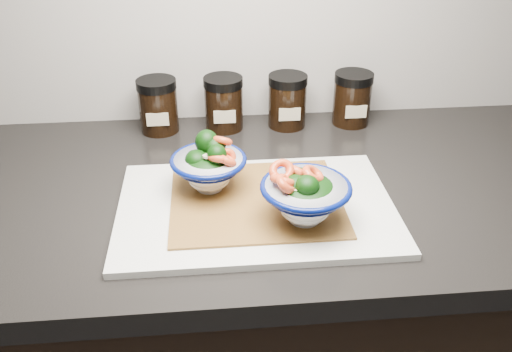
{
  "coord_description": "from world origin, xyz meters",
  "views": [
    {
      "loc": [
        -0.12,
        0.63,
        1.41
      ],
      "look_at": [
        -0.05,
        1.38,
        0.96
      ],
      "focal_mm": 38.0,
      "sensor_mm": 36.0,
      "label": 1
    }
  ],
  "objects": [
    {
      "name": "bamboo_mat",
      "position": [
        -0.05,
        1.38,
        0.91
      ],
      "size": [
        0.28,
        0.24,
        0.0
      ],
      "primitive_type": "cube",
      "color": "olive",
      "rests_on": "cutting_board"
    },
    {
      "name": "spice_jar_c",
      "position": [
        0.05,
        1.69,
        0.96
      ],
      "size": [
        0.08,
        0.08,
        0.11
      ],
      "color": "black",
      "rests_on": "countertop"
    },
    {
      "name": "spice_jar_a",
      "position": [
        -0.22,
        1.69,
        0.96
      ],
      "size": [
        0.08,
        0.08,
        0.11
      ],
      "color": "black",
      "rests_on": "countertop"
    },
    {
      "name": "countertop",
      "position": [
        0.0,
        1.45,
        0.88
      ],
      "size": [
        3.5,
        0.6,
        0.04
      ],
      "primitive_type": "cube",
      "color": "black",
      "rests_on": "cabinet"
    },
    {
      "name": "bowl_right",
      "position": [
        0.02,
        1.32,
        0.96
      ],
      "size": [
        0.14,
        0.14,
        0.1
      ],
      "rotation": [
        0.0,
        0.0,
        0.17
      ],
      "color": "white",
      "rests_on": "bamboo_mat"
    },
    {
      "name": "spice_jar_b",
      "position": [
        -0.09,
        1.69,
        0.96
      ],
      "size": [
        0.08,
        0.08,
        0.11
      ],
      "color": "black",
      "rests_on": "countertop"
    },
    {
      "name": "bowl_left",
      "position": [
        -0.12,
        1.42,
        0.96
      ],
      "size": [
        0.13,
        0.13,
        0.1
      ],
      "rotation": [
        0.0,
        0.0,
        0.24
      ],
      "color": "white",
      "rests_on": "bamboo_mat"
    },
    {
      "name": "cutting_board",
      "position": [
        -0.05,
        1.37,
        0.91
      ],
      "size": [
        0.45,
        0.3,
        0.01
      ],
      "primitive_type": "cube",
      "color": "silver",
      "rests_on": "countertop"
    },
    {
      "name": "spice_jar_d",
      "position": [
        0.19,
        1.69,
        0.96
      ],
      "size": [
        0.08,
        0.08,
        0.11
      ],
      "color": "black",
      "rests_on": "countertop"
    }
  ]
}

